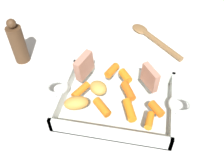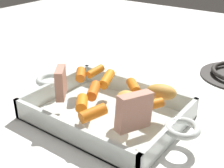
{
  "view_description": "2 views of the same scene",
  "coord_description": "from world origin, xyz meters",
  "px_view_note": "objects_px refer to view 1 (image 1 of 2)",
  "views": [
    {
      "loc": [
        -0.07,
        0.45,
        0.56
      ],
      "look_at": [
        0.02,
        -0.02,
        0.06
      ],
      "focal_mm": 39.9,
      "sensor_mm": 36.0,
      "label": 1
    },
    {
      "loc": [
        0.34,
        -0.45,
        0.36
      ],
      "look_at": [
        0.02,
        -0.0,
        0.09
      ],
      "focal_mm": 48.72,
      "sensor_mm": 36.0,
      "label": 2
    }
  ],
  "objects_px": {
    "roasting_dish": "(117,102)",
    "serving_spoon": "(152,38)",
    "potato_corner": "(76,103)",
    "roast_slice_thick": "(150,77)",
    "pepper_mill": "(18,43)",
    "roast_slice_outer": "(84,66)",
    "baby_carrot_center_right": "(112,70)",
    "potato_halved": "(98,88)",
    "baby_carrot_short": "(128,91)",
    "baby_carrot_southeast": "(149,121)",
    "baby_carrot_center_left": "(102,107)",
    "baby_carrot_southwest": "(129,110)",
    "baby_carrot_northwest": "(125,76)",
    "baby_carrot_long": "(156,109)",
    "baby_carrot_northeast": "(81,90)"
  },
  "relations": [
    {
      "from": "baby_carrot_center_right",
      "to": "pepper_mill",
      "type": "distance_m",
      "value": 0.33
    },
    {
      "from": "baby_carrot_southwest",
      "to": "potato_corner",
      "type": "height_order",
      "value": "potato_corner"
    },
    {
      "from": "baby_carrot_southwest",
      "to": "baby_carrot_northwest",
      "type": "relative_size",
      "value": 1.47
    },
    {
      "from": "roast_slice_thick",
      "to": "baby_carrot_southwest",
      "type": "height_order",
      "value": "roast_slice_thick"
    },
    {
      "from": "baby_carrot_northeast",
      "to": "baby_carrot_long",
      "type": "bearing_deg",
      "value": 172.33
    },
    {
      "from": "baby_carrot_northwest",
      "to": "pepper_mill",
      "type": "relative_size",
      "value": 0.27
    },
    {
      "from": "roasting_dish",
      "to": "baby_carrot_northwest",
      "type": "height_order",
      "value": "baby_carrot_northwest"
    },
    {
      "from": "baby_carrot_center_right",
      "to": "roast_slice_outer",
      "type": "bearing_deg",
      "value": 13.88
    },
    {
      "from": "pepper_mill",
      "to": "baby_carrot_northwest",
      "type": "bearing_deg",
      "value": 168.25
    },
    {
      "from": "roast_slice_outer",
      "to": "roast_slice_thick",
      "type": "distance_m",
      "value": 0.19
    },
    {
      "from": "baby_carrot_center_left",
      "to": "serving_spoon",
      "type": "distance_m",
      "value": 0.41
    },
    {
      "from": "roast_slice_outer",
      "to": "baby_carrot_northeast",
      "type": "xyz_separation_m",
      "value": [
        -0.01,
        0.07,
        -0.02
      ]
    },
    {
      "from": "potato_corner",
      "to": "potato_halved",
      "type": "bearing_deg",
      "value": -124.68
    },
    {
      "from": "roast_slice_outer",
      "to": "serving_spoon",
      "type": "distance_m",
      "value": 0.34
    },
    {
      "from": "baby_carrot_southeast",
      "to": "baby_carrot_long",
      "type": "height_order",
      "value": "baby_carrot_long"
    },
    {
      "from": "roast_slice_outer",
      "to": "pepper_mill",
      "type": "distance_m",
      "value": 0.26
    },
    {
      "from": "roast_slice_thick",
      "to": "roasting_dish",
      "type": "bearing_deg",
      "value": 30.32
    },
    {
      "from": "potato_halved",
      "to": "roast_slice_outer",
      "type": "bearing_deg",
      "value": -48.39
    },
    {
      "from": "baby_carrot_northwest",
      "to": "pepper_mill",
      "type": "bearing_deg",
      "value": -11.75
    },
    {
      "from": "baby_carrot_southwest",
      "to": "baby_carrot_northwest",
      "type": "height_order",
      "value": "same"
    },
    {
      "from": "roasting_dish",
      "to": "baby_carrot_short",
      "type": "relative_size",
      "value": 7.12
    },
    {
      "from": "roast_slice_thick",
      "to": "baby_carrot_southwest",
      "type": "relative_size",
      "value": 0.99
    },
    {
      "from": "potato_corner",
      "to": "pepper_mill",
      "type": "distance_m",
      "value": 0.33
    },
    {
      "from": "baby_carrot_center_right",
      "to": "baby_carrot_short",
      "type": "bearing_deg",
      "value": 128.81
    },
    {
      "from": "potato_halved",
      "to": "baby_carrot_southwest",
      "type": "bearing_deg",
      "value": 149.19
    },
    {
      "from": "roasting_dish",
      "to": "potato_corner",
      "type": "bearing_deg",
      "value": 34.14
    },
    {
      "from": "baby_carrot_center_right",
      "to": "baby_carrot_short",
      "type": "height_order",
      "value": "baby_carrot_center_right"
    },
    {
      "from": "baby_carrot_center_left",
      "to": "baby_carrot_short",
      "type": "xyz_separation_m",
      "value": [
        -0.06,
        -0.07,
        0.0
      ]
    },
    {
      "from": "baby_carrot_southeast",
      "to": "baby_carrot_center_right",
      "type": "distance_m",
      "value": 0.2
    },
    {
      "from": "potato_corner",
      "to": "potato_halved",
      "type": "relative_size",
      "value": 1.22
    },
    {
      "from": "baby_carrot_northeast",
      "to": "roast_slice_outer",
      "type": "bearing_deg",
      "value": -83.46
    },
    {
      "from": "roast_slice_thick",
      "to": "baby_carrot_southwest",
      "type": "distance_m",
      "value": 0.12
    },
    {
      "from": "potato_halved",
      "to": "serving_spoon",
      "type": "height_order",
      "value": "potato_halved"
    },
    {
      "from": "roast_slice_outer",
      "to": "pepper_mill",
      "type": "bearing_deg",
      "value": -17.89
    },
    {
      "from": "potato_corner",
      "to": "serving_spoon",
      "type": "distance_m",
      "value": 0.44
    },
    {
      "from": "baby_carrot_southeast",
      "to": "potato_halved",
      "type": "height_order",
      "value": "potato_halved"
    },
    {
      "from": "serving_spoon",
      "to": "pepper_mill",
      "type": "xyz_separation_m",
      "value": [
        0.43,
        0.2,
        0.06
      ]
    },
    {
      "from": "baby_carrot_center_left",
      "to": "baby_carrot_center_right",
      "type": "distance_m",
      "value": 0.14
    },
    {
      "from": "baby_carrot_center_right",
      "to": "potato_halved",
      "type": "relative_size",
      "value": 1.0
    },
    {
      "from": "roast_slice_outer",
      "to": "baby_carrot_southwest",
      "type": "xyz_separation_m",
      "value": [
        -0.15,
        0.12,
        -0.02
      ]
    },
    {
      "from": "roasting_dish",
      "to": "roast_slice_outer",
      "type": "relative_size",
      "value": 6.19
    },
    {
      "from": "potato_halved",
      "to": "serving_spoon",
      "type": "bearing_deg",
      "value": -110.68
    },
    {
      "from": "roast_slice_thick",
      "to": "baby_carrot_northwest",
      "type": "height_order",
      "value": "roast_slice_thick"
    },
    {
      "from": "baby_carrot_center_left",
      "to": "serving_spoon",
      "type": "xyz_separation_m",
      "value": [
        -0.1,
        -0.4,
        -0.05
      ]
    },
    {
      "from": "baby_carrot_short",
      "to": "baby_carrot_long",
      "type": "xyz_separation_m",
      "value": [
        -0.08,
        0.05,
        -0.0
      ]
    },
    {
      "from": "roast_slice_thick",
      "to": "pepper_mill",
      "type": "xyz_separation_m",
      "value": [
        0.43,
        -0.09,
        -0.01
      ]
    },
    {
      "from": "baby_carrot_northwest",
      "to": "potato_corner",
      "type": "xyz_separation_m",
      "value": [
        0.11,
        0.13,
        0.01
      ]
    },
    {
      "from": "pepper_mill",
      "to": "serving_spoon",
      "type": "bearing_deg",
      "value": -155.03
    },
    {
      "from": "baby_carrot_northeast",
      "to": "potato_corner",
      "type": "relative_size",
      "value": 0.89
    },
    {
      "from": "roasting_dish",
      "to": "serving_spoon",
      "type": "height_order",
      "value": "roasting_dish"
    }
  ]
}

